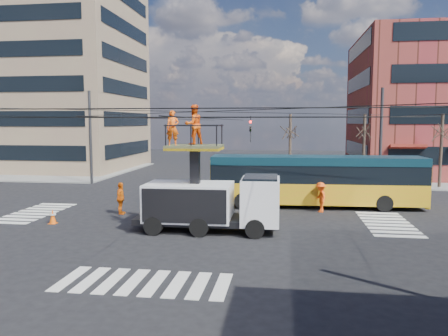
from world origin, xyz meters
TOP-DOWN VIEW (x-y plane):
  - ground at (0.00, 0.00)m, footprint 120.00×120.00m
  - sidewalk_nw at (-21.00, 21.00)m, footprint 18.00×18.00m
  - crosswalks at (0.00, 0.00)m, footprint 22.40×22.40m
  - building_tower at (-21.98, 23.98)m, footprint 18.06×16.06m
  - overhead_network at (-0.07, 0.40)m, footprint 24.24×24.24m
  - tree_a at (5.00, 13.50)m, footprint 2.00×2.00m
  - tree_b at (11.00, 13.50)m, footprint 2.00×2.00m
  - tree_c at (17.00, 13.50)m, footprint 2.00×2.00m
  - utility_truck at (1.05, -2.80)m, footprint 7.04×2.74m
  - city_bus at (6.53, 4.22)m, footprint 13.23×3.14m
  - traffic_cone at (-7.49, -2.46)m, footprint 0.36×0.36m
  - worker_ground at (-4.82, 0.34)m, footprint 0.53×1.12m
  - flagger at (6.72, 2.51)m, footprint 0.95×1.30m

SIDE VIEW (x-z plane):
  - ground at x=0.00m, z-range 0.00..0.00m
  - crosswalks at x=0.00m, z-range 0.00..0.02m
  - sidewalk_nw at x=-21.00m, z-range 0.00..0.12m
  - traffic_cone at x=-7.49m, z-range 0.00..0.78m
  - flagger at x=6.72m, z-range 0.00..1.80m
  - worker_ground at x=-4.82m, z-range 0.00..1.86m
  - city_bus at x=6.53m, z-range 0.13..3.33m
  - utility_truck at x=1.05m, z-range -1.07..5.12m
  - overhead_network at x=-0.07m, z-range 0.29..8.29m
  - tree_a at x=5.00m, z-range 1.63..7.63m
  - tree_b at x=11.00m, z-range 1.63..7.63m
  - tree_c at x=17.00m, z-range 1.63..7.63m
  - building_tower at x=-21.98m, z-range 0.00..30.00m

